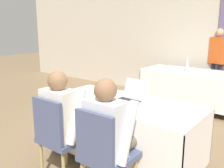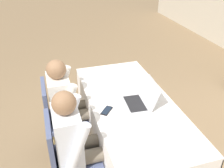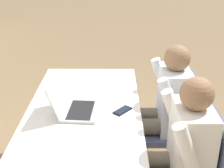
% 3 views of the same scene
% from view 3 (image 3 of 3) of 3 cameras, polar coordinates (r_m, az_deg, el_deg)
% --- Properties ---
extents(conference_table_near, '(1.83, 0.83, 0.75)m').
position_cam_3_polar(conference_table_near, '(2.31, -5.26, -9.74)').
color(conference_table_near, white).
rests_on(conference_table_near, ground_plane).
extents(laptop, '(0.35, 0.34, 0.24)m').
position_cam_3_polar(laptop, '(2.25, -6.95, -4.10)').
color(laptop, '#B7B7BC').
rests_on(laptop, conference_table_near).
extents(cell_phone, '(0.16, 0.15, 0.01)m').
position_cam_3_polar(cell_phone, '(2.27, 1.94, -4.87)').
color(cell_phone, black).
rests_on(cell_phone, conference_table_near).
extents(paper_beside_laptop, '(0.24, 0.31, 0.00)m').
position_cam_3_polar(paper_beside_laptop, '(2.22, -9.10, -6.09)').
color(paper_beside_laptop, white).
rests_on(paper_beside_laptop, conference_table_near).
extents(paper_centre_table, '(0.23, 0.31, 0.00)m').
position_cam_3_polar(paper_centre_table, '(1.80, -2.26, -13.73)').
color(paper_centre_table, white).
rests_on(paper_centre_table, conference_table_near).
extents(paper_left_edge, '(0.31, 0.36, 0.00)m').
position_cam_3_polar(paper_left_edge, '(2.38, -7.34, -3.70)').
color(paper_left_edge, white).
rests_on(paper_left_edge, conference_table_near).
extents(chair_near_right, '(0.44, 0.44, 0.92)m').
position_cam_3_polar(chair_near_right, '(2.64, 11.35, -7.03)').
color(chair_near_right, tan).
rests_on(chair_near_right, ground_plane).
extents(person_checkered_shirt, '(0.50, 0.52, 1.18)m').
position_cam_3_polar(person_checkered_shirt, '(2.03, 11.83, -12.15)').
color(person_checkered_shirt, '#665B4C').
rests_on(person_checkered_shirt, ground_plane).
extents(person_white_shirt, '(0.50, 0.52, 1.18)m').
position_cam_3_polar(person_white_shirt, '(2.54, 9.33, -4.00)').
color(person_white_shirt, '#665B4C').
rests_on(person_white_shirt, ground_plane).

